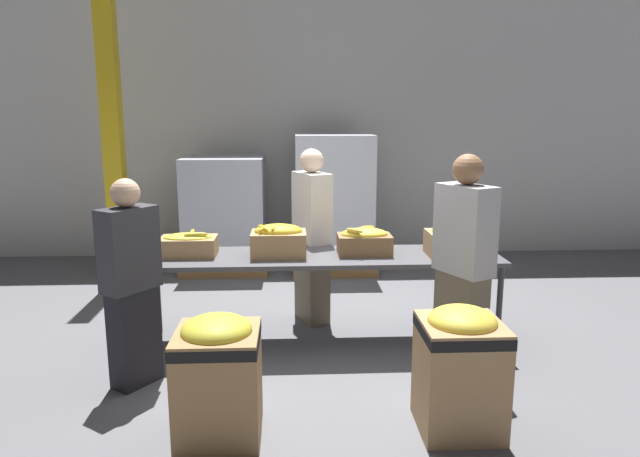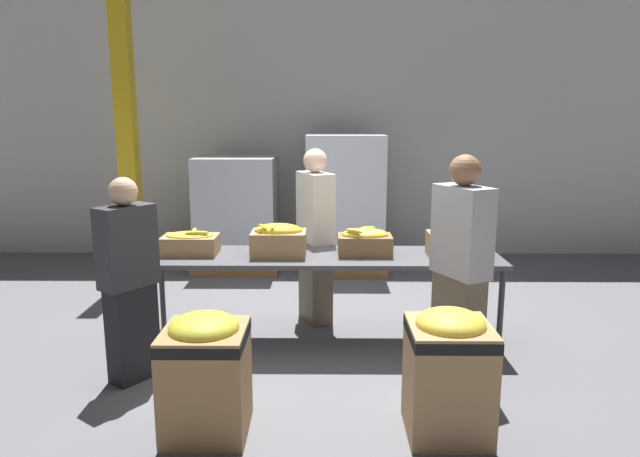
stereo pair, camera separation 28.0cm
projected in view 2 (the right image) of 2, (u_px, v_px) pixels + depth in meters
ground_plane at (321, 342)px, 5.13m from camera, size 30.00×30.00×0.00m
wall_back at (323, 115)px, 8.06m from camera, size 16.00×0.08×4.00m
sorting_table at (321, 261)px, 4.98m from camera, size 3.12×0.73×0.80m
banana_box_0 at (190, 243)px, 4.99m from camera, size 0.48×0.31×0.23m
banana_box_1 at (278, 240)px, 4.92m from camera, size 0.47×0.33×0.29m
banana_box_2 at (365, 241)px, 4.96m from camera, size 0.47×0.31×0.26m
banana_box_3 at (456, 241)px, 4.88m from camera, size 0.46×0.33×0.27m
volunteer_0 at (129, 282)px, 4.27m from camera, size 0.42×0.46×1.56m
volunteer_1 at (460, 270)px, 4.29m from camera, size 0.41×0.52×1.73m
volunteer_2 at (315, 237)px, 5.52m from camera, size 0.39×0.51×1.70m
donation_bin_0 at (206, 370)px, 3.60m from camera, size 0.52×0.52×0.80m
donation_bin_1 at (448, 369)px, 3.58m from camera, size 0.51×0.51×0.83m
support_pillar at (126, 115)px, 6.85m from camera, size 0.21×0.21×4.00m
pallet_stack_0 at (238, 213)px, 7.57m from camera, size 1.11×1.11×1.47m
pallet_stack_1 at (345, 203)px, 7.45m from camera, size 1.07×1.07×1.76m
pallet_stack_2 at (241, 222)px, 7.56m from camera, size 0.97×0.97×1.23m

